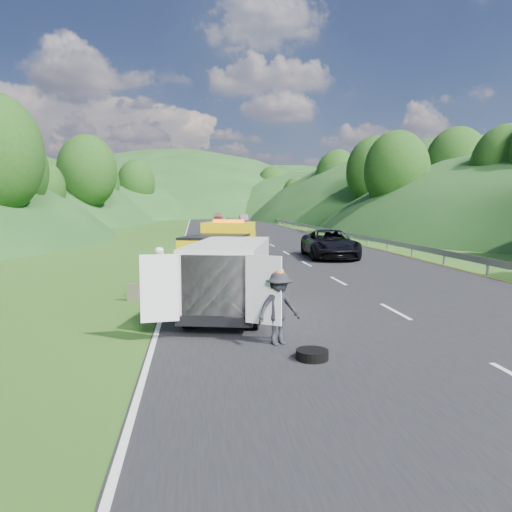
{
  "coord_description": "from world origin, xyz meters",
  "views": [
    {
      "loc": [
        -2.91,
        -16.02,
        3.23
      ],
      "look_at": [
        -0.68,
        2.18,
        1.3
      ],
      "focal_mm": 35.0,
      "sensor_mm": 36.0,
      "label": 1
    }
  ],
  "objects": [
    {
      "name": "hills_backdrop",
      "position": [
        6.5,
        134.7,
        0.0
      ],
      "size": [
        201.0,
        288.6,
        44.0
      ],
      "primitive_type": null,
      "color": "#2D5B23",
      "rests_on": "ground"
    },
    {
      "name": "tree_line_left",
      "position": [
        -19.0,
        60.0,
        0.0
      ],
      "size": [
        14.0,
        140.0,
        14.0
      ],
      "primitive_type": null,
      "color": "#254C16",
      "rests_on": "ground"
    },
    {
      "name": "dist_car_d",
      "position": [
        5.41,
        103.15,
        0.0
      ],
      "size": [
        1.53,
        3.79,
        1.29
      ],
      "primitive_type": "imported",
      "color": "slate",
      "rests_on": "ground"
    },
    {
      "name": "woman",
      "position": [
        -4.08,
        1.16,
        0.0
      ],
      "size": [
        0.58,
        0.71,
        1.73
      ],
      "primitive_type": "imported",
      "rotation": [
        0.0,
        0.0,
        1.38
      ],
      "color": "white",
      "rests_on": "ground"
    },
    {
      "name": "child",
      "position": [
        -2.82,
        -1.02,
        0.0
      ],
      "size": [
        0.6,
        0.61,
        0.99
      ],
      "primitive_type": "imported",
      "rotation": [
        0.0,
        0.0,
        -0.86
      ],
      "color": "#BEBF66",
      "rests_on": "ground"
    },
    {
      "name": "dist_car_c",
      "position": [
        2.02,
        90.83,
        0.0
      ],
      "size": [
        1.81,
        4.44,
        1.29
      ],
      "primitive_type": "imported",
      "color": "#9A4D53",
      "rests_on": "ground"
    },
    {
      "name": "passing_suv",
      "position": [
        5.03,
        12.72,
        0.0
      ],
      "size": [
        3.14,
        6.14,
        1.66
      ],
      "primitive_type": "imported",
      "rotation": [
        0.0,
        0.0,
        -0.07
      ],
      "color": "black",
      "rests_on": "ground"
    },
    {
      "name": "worker",
      "position": [
        -1.04,
        -5.01,
        0.0
      ],
      "size": [
        1.25,
        1.0,
        1.69
      ],
      "primitive_type": "imported",
      "rotation": [
        0.0,
        0.0,
        0.4
      ],
      "color": "black",
      "rests_on": "ground"
    },
    {
      "name": "tow_truck",
      "position": [
        -1.74,
        5.38,
        1.23
      ],
      "size": [
        3.8,
        6.23,
        2.52
      ],
      "rotation": [
        0.0,
        0.0,
        -0.31
      ],
      "color": "black",
      "rests_on": "ground"
    },
    {
      "name": "guardrail",
      "position": [
        10.3,
        52.5,
        0.0
      ],
      "size": [
        0.06,
        140.0,
        1.52
      ],
      "primitive_type": "cube",
      "color": "gray",
      "rests_on": "ground"
    },
    {
      "name": "tree_line_right",
      "position": [
        23.0,
        60.0,
        0.0
      ],
      "size": [
        14.0,
        140.0,
        14.0
      ],
      "primitive_type": null,
      "color": "#254C16",
      "rests_on": "ground"
    },
    {
      "name": "dist_car_a",
      "position": [
        2.39,
        58.07,
        0.0
      ],
      "size": [
        1.53,
        3.79,
        1.29
      ],
      "primitive_type": "imported",
      "color": "#4B4B50",
      "rests_on": "ground"
    },
    {
      "name": "dist_car_b",
      "position": [
        5.57,
        71.41,
        0.0
      ],
      "size": [
        1.4,
        4.01,
        1.32
      ],
      "primitive_type": "imported",
      "color": "#6A4757",
      "rests_on": "ground"
    },
    {
      "name": "road_surface",
      "position": [
        3.0,
        40.0,
        0.01
      ],
      "size": [
        14.0,
        200.0,
        0.02
      ],
      "primitive_type": "cube",
      "color": "black",
      "rests_on": "ground"
    },
    {
      "name": "suitcase",
      "position": [
        -4.99,
        0.73,
        0.29
      ],
      "size": [
        0.4,
        0.28,
        0.59
      ],
      "primitive_type": "cube",
      "rotation": [
        0.0,
        0.0,
        -0.23
      ],
      "color": "#504D3C",
      "rests_on": "ground"
    },
    {
      "name": "white_van",
      "position": [
        -1.92,
        -1.72,
        1.21
      ],
      "size": [
        3.81,
        6.4,
        2.13
      ],
      "rotation": [
        0.0,
        0.0,
        -0.22
      ],
      "color": "black",
      "rests_on": "ground"
    },
    {
      "name": "spare_tire",
      "position": [
        -0.54,
        -6.2,
        0.0
      ],
      "size": [
        0.68,
        0.68,
        0.2
      ],
      "primitive_type": "cylinder",
      "color": "black",
      "rests_on": "ground"
    },
    {
      "name": "ground",
      "position": [
        0.0,
        0.0,
        0.0
      ],
      "size": [
        320.0,
        320.0,
        0.0
      ],
      "primitive_type": "plane",
      "color": "#38661E",
      "rests_on": "ground"
    }
  ]
}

